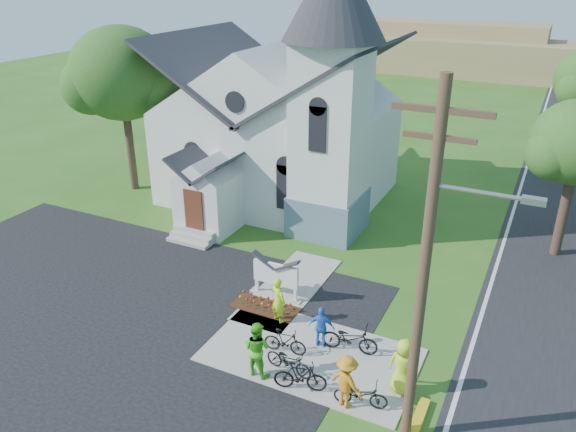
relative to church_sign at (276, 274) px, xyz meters
The scene contains 19 objects.
ground 3.57m from the church_sign, 69.44° to the right, with size 120.00×120.00×0.00m, color #305D1A.
parking_lot 7.86m from the church_sign, 138.12° to the right, with size 20.00×16.00×0.02m, color black.
sidewalk 3.95m from the church_sign, 45.00° to the right, with size 7.00×4.00×0.05m, color #9D978E.
church 11.06m from the church_sign, 114.73° to the left, with size 12.35×12.00×13.00m.
church_sign is the anchor object (origin of this frame).
flower_bed 1.34m from the church_sign, 90.00° to the right, with size 2.60×1.10×0.07m, color #331B0E.
utility_pole 9.18m from the church_sign, 35.60° to the right, with size 3.45×0.28×10.00m.
tree_lot_corner 15.53m from the church_sign, 152.02° to the left, with size 5.60×5.60×9.15m.
distant_hills 53.34m from the church_sign, 85.10° to the left, with size 61.00×10.00×5.60m.
cyclist_0 1.67m from the church_sign, 59.72° to the right, with size 0.65×0.42×1.77m, color #B4EB1B.
bike_0 4.56m from the church_sign, 57.47° to the right, with size 0.59×1.68×0.88m, color black.
cyclist_1 4.57m from the church_sign, 70.25° to the right, with size 0.92×0.72×1.89m, color #4AC224.
bike_1 3.58m from the church_sign, 57.75° to the right, with size 0.42×1.49×0.90m, color black.
cyclist_2 3.54m from the church_sign, 36.69° to the right, with size 0.90×0.37×1.53m, color blue.
bike_2 4.30m from the church_sign, 27.27° to the right, with size 0.67×1.93×1.01m, color black.
cyclist_3 6.36m from the church_sign, 43.76° to the right, with size 1.11×0.64×1.72m, color orange.
bike_3 5.41m from the church_sign, 54.80° to the right, with size 0.47×1.66×1.00m, color black.
cyclist_4 6.66m from the church_sign, 27.67° to the right, with size 0.91×0.59×1.87m, color #C3EA2B.
bike_4 6.58m from the church_sign, 40.31° to the right, with size 0.56×1.61×0.84m, color black.
Camera 1 is at (7.55, -13.54, 12.07)m, focal length 35.00 mm.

